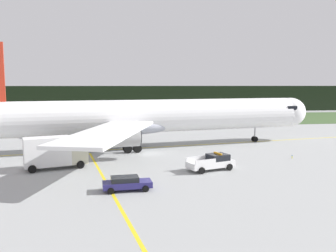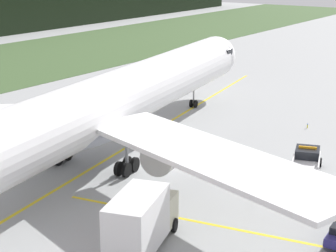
{
  "view_description": "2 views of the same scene",
  "coord_description": "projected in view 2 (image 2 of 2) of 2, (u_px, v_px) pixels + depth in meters",
  "views": [
    {
      "loc": [
        -4.69,
        -49.16,
        9.65
      ],
      "look_at": [
        3.09,
        3.99,
        3.41
      ],
      "focal_mm": 38.2,
      "sensor_mm": 36.0,
      "label": 1
    },
    {
      "loc": [
        -36.72,
        -26.34,
        16.89
      ],
      "look_at": [
        0.22,
        -0.97,
        3.71
      ],
      "focal_mm": 62.02,
      "sensor_mm": 36.0,
      "label": 2
    }
  ],
  "objects": [
    {
      "name": "taxiway_centerline_main",
      "position": [
        113.0,
        155.0,
        51.08
      ],
      "size": [
        76.86,
        13.38,
        0.01
      ],
      "primitive_type": "cube",
      "rotation": [
        0.0,
        0.0,
        0.17
      ],
      "color": "yellow",
      "rests_on": "ground"
    },
    {
      "name": "catering_truck",
      "position": [
        141.0,
        220.0,
        34.17
      ],
      "size": [
        7.35,
        4.35,
        3.87
      ],
      "color": "beige",
      "rests_on": "ground"
    },
    {
      "name": "airliner",
      "position": [
        107.0,
        105.0,
        49.06
      ],
      "size": [
        57.85,
        45.54,
        15.26
      ],
      "color": "white",
      "rests_on": "ground"
    },
    {
      "name": "ground",
      "position": [
        157.0,
        168.0,
        48.11
      ],
      "size": [
        320.0,
        320.0,
        0.0
      ],
      "primitive_type": "plane",
      "color": "#9A9C9C"
    },
    {
      "name": "taxiway_edge_light_east",
      "position": [
        307.0,
        126.0,
        59.12
      ],
      "size": [
        0.12,
        0.12,
        0.46
      ],
      "color": "yellow",
      "rests_on": "ground"
    },
    {
      "name": "ops_pickup_truck",
      "position": [
        306.0,
        161.0,
        46.88
      ],
      "size": [
        5.82,
        3.69,
        1.94
      ],
      "color": "white",
      "rests_on": "ground"
    }
  ]
}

